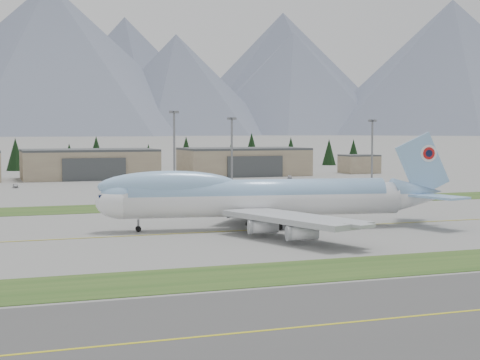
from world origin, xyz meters
name	(u,v)px	position (x,y,z in m)	size (l,w,h in m)	color
ground	(285,229)	(0.00, 0.00, 0.00)	(7000.00, 7000.00, 0.00)	slate
grass_strip_near	(396,265)	(0.00, -38.00, 0.00)	(400.00, 14.00, 0.08)	#284A1A
grass_strip_far	(212,205)	(0.00, 45.00, 0.00)	(400.00, 18.00, 0.08)	#284A1A
taxiway_line_main	(285,229)	(0.00, 0.00, 0.00)	(400.00, 0.40, 0.02)	gold
boeing_747_freighter	(260,197)	(-4.33, 1.54, 5.78)	(66.82, 56.77, 17.52)	white
hangar_center	(89,164)	(-15.00, 149.90, 5.39)	(48.00, 26.60, 10.80)	gray
hangar_right	(244,162)	(45.00, 149.90, 5.39)	(48.00, 26.60, 10.80)	gray
control_shed	(359,164)	(95.00, 148.00, 3.80)	(14.00, 12.00, 7.60)	gray
floodlight_masts	(81,136)	(-22.53, 110.39, 15.98)	(181.34, 6.79, 24.00)	slate
service_vehicle_a	(16,188)	(-42.39, 113.89, 0.00)	(1.53, 3.80, 1.30)	#BABABC
service_vehicle_b	(173,182)	(9.32, 121.07, 0.00)	(1.34, 3.80, 1.25)	#C7E338
service_vehicle_c	(290,179)	(54.08, 124.92, 0.00)	(1.63, 4.02, 1.17)	#9A999D
conifer_belt	(78,153)	(-11.79, 213.06, 7.35)	(267.17, 14.35, 16.49)	black
mountain_ridge_rear	(30,68)	(125.47, 2900.00, 261.88)	(4500.08, 1061.59, 530.79)	#4E5668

